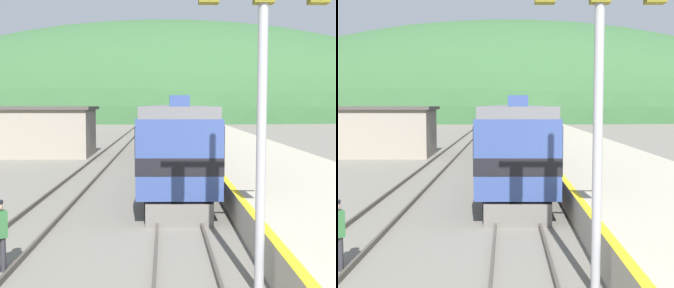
{
  "view_description": "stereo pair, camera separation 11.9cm",
  "coord_description": "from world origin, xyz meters",
  "views": [
    {
      "loc": [
        -0.5,
        -4.29,
        3.96
      ],
      "look_at": [
        -0.33,
        15.27,
        2.3
      ],
      "focal_mm": 50.0,
      "sensor_mm": 36.0,
      "label": 1
    },
    {
      "loc": [
        -0.38,
        -4.29,
        3.96
      ],
      "look_at": [
        -0.33,
        15.27,
        2.3
      ],
      "focal_mm": 50.0,
      "sensor_mm": 36.0,
      "label": 2
    }
  ],
  "objects": [
    {
      "name": "track_main",
      "position": [
        0.0,
        70.0,
        0.08
      ],
      "size": [
        1.52,
        180.0,
        0.16
      ],
      "color": "#4C443D",
      "rests_on": "ground"
    },
    {
      "name": "track_siding",
      "position": [
        -4.82,
        70.0,
        0.08
      ],
      "size": [
        1.52,
        180.0,
        0.16
      ],
      "color": "#4C443D",
      "rests_on": "ground"
    },
    {
      "name": "platform",
      "position": [
        5.09,
        50.0,
        0.5
      ],
      "size": [
        6.57,
        140.0,
        1.02
      ],
      "color": "#B2A893",
      "rests_on": "ground"
    },
    {
      "name": "distant_hills",
      "position": [
        0.0,
        124.21,
        0.0
      ],
      "size": [
        159.81,
        71.92,
        52.34
      ],
      "color": "#335B33",
      "rests_on": "ground"
    },
    {
      "name": "station_shed",
      "position": [
        -10.01,
        31.66,
        1.93
      ],
      "size": [
        8.32,
        5.47,
        3.82
      ],
      "color": "gray",
      "rests_on": "ground"
    },
    {
      "name": "express_train_lead_car",
      "position": [
        0.0,
        19.87,
        2.13
      ],
      "size": [
        2.87,
        19.34,
        4.25
      ],
      "color": "black",
      "rests_on": "ground"
    },
    {
      "name": "carriage_second",
      "position": [
        0.0,
        41.2,
        2.12
      ],
      "size": [
        2.86,
        21.09,
        3.89
      ],
      "color": "black",
      "rests_on": "ground"
    },
    {
      "name": "carriage_third",
      "position": [
        0.0,
        63.17,
        2.12
      ],
      "size": [
        2.86,
        21.09,
        3.89
      ],
      "color": "black",
      "rests_on": "ground"
    },
    {
      "name": "signal_mast_main",
      "position": [
        1.49,
        5.2,
        5.5
      ],
      "size": [
        3.3,
        0.42,
        7.99
      ],
      "color": "#9E9EA3",
      "rests_on": "ground"
    }
  ]
}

